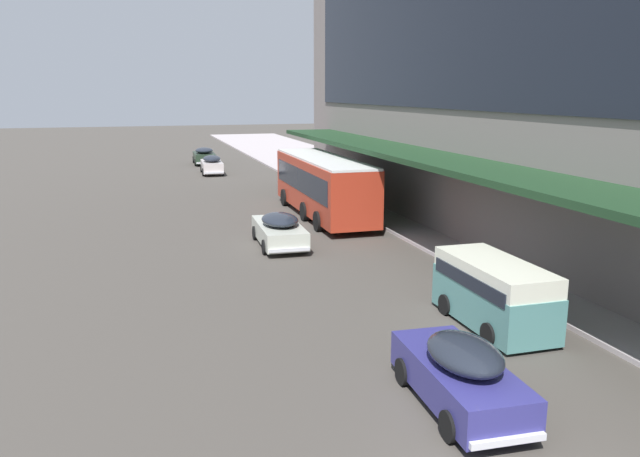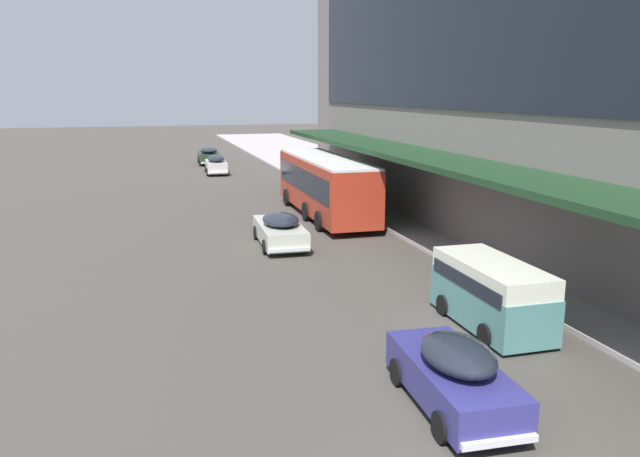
% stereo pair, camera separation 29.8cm
% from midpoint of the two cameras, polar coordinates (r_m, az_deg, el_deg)
% --- Properties ---
extents(transit_bus_kerbside_front, '(2.93, 11.27, 3.24)m').
position_cam_midpoint_polar(transit_bus_kerbside_front, '(33.93, 0.03, 4.19)').
color(transit_bus_kerbside_front, '#AC301D').
rests_on(transit_bus_kerbside_front, ground).
extents(sedan_lead_mid, '(2.09, 4.75, 1.50)m').
position_cam_midpoint_polar(sedan_lead_mid, '(27.65, -4.06, -0.09)').
color(sedan_lead_mid, beige).
rests_on(sedan_lead_mid, ground).
extents(sedan_oncoming_front, '(2.10, 4.49, 1.58)m').
position_cam_midpoint_polar(sedan_oncoming_front, '(59.71, -10.69, 6.54)').
color(sedan_oncoming_front, '#213123').
rests_on(sedan_oncoming_front, ground).
extents(sedan_lead_near, '(1.91, 4.47, 1.56)m').
position_cam_midpoint_polar(sedan_lead_near, '(52.58, -10.02, 5.77)').
color(sedan_lead_near, beige).
rests_on(sedan_lead_near, ground).
extents(sedan_second_near, '(1.94, 4.34, 1.64)m').
position_cam_midpoint_polar(sedan_second_near, '(14.10, 12.09, -12.80)').
color(sedan_second_near, navy).
rests_on(sedan_second_near, ground).
extents(vw_van, '(1.94, 4.56, 1.96)m').
position_cam_midpoint_polar(vw_van, '(18.90, 14.98, -5.37)').
color(vw_van, teal).
rests_on(vw_van, ground).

